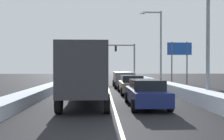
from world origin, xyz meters
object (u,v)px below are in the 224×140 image
(street_lamp_right_near, at_px, (203,16))
(street_lamp_right_mid, at_px, (158,41))
(sedan_navy_right_lane_nearest, at_px, (146,93))
(suv_gray_right_lane_third, at_px, (123,78))
(sedan_tan_right_lane_second, at_px, (131,84))
(sedan_white_center_lane_second, at_px, (88,82))
(box_truck_center_lane_nearest, at_px, (86,72))
(roadside_sign_right, at_px, (179,53))
(sedan_red_center_lane_third, at_px, (93,79))
(traffic_light_gantry, at_px, (113,52))

(street_lamp_right_near, xyz_separation_m, street_lamp_right_mid, (0.54, 13.55, -0.05))
(sedan_navy_right_lane_nearest, relative_size, suv_gray_right_lane_third, 0.92)
(sedan_tan_right_lane_second, distance_m, sedan_white_center_lane_second, 4.52)
(box_truck_center_lane_nearest, bearing_deg, roadside_sign_right, 56.15)
(sedan_white_center_lane_second, height_order, sedan_red_center_lane_third, same)
(box_truck_center_lane_nearest, bearing_deg, sedan_red_center_lane_third, 90.62)
(sedan_navy_right_lane_nearest, bearing_deg, sedan_white_center_lane_second, 112.12)
(sedan_red_center_lane_third, xyz_separation_m, roadside_sign_right, (11.11, 1.96, 3.25))
(sedan_white_center_lane_second, relative_size, street_lamp_right_near, 0.50)
(box_truck_center_lane_nearest, relative_size, street_lamp_right_mid, 0.81)
(street_lamp_right_mid, bearing_deg, sedan_tan_right_lane_second, -116.93)
(sedan_tan_right_lane_second, relative_size, sedan_red_center_lane_third, 1.00)
(sedan_navy_right_lane_nearest, distance_m, street_lamp_right_mid, 16.22)
(box_truck_center_lane_nearest, relative_size, street_lamp_right_near, 0.80)
(sedan_red_center_lane_third, relative_size, roadside_sign_right, 0.82)
(street_lamp_right_mid, bearing_deg, traffic_light_gantry, 112.57)
(traffic_light_gantry, relative_size, street_lamp_right_near, 1.17)
(sedan_navy_right_lane_nearest, xyz_separation_m, roadside_sign_right, (7.64, 17.04, 3.25))
(sedan_tan_right_lane_second, height_order, traffic_light_gantry, traffic_light_gantry)
(traffic_light_gantry, distance_m, street_lamp_right_mid, 12.83)
(box_truck_center_lane_nearest, distance_m, traffic_light_gantry, 26.38)
(suv_gray_right_lane_third, xyz_separation_m, sedan_red_center_lane_third, (-3.37, 2.59, -0.25))
(roadside_sign_right, bearing_deg, street_lamp_right_near, -103.85)
(suv_gray_right_lane_third, height_order, traffic_light_gantry, traffic_light_gantry)
(sedan_tan_right_lane_second, height_order, suv_gray_right_lane_third, suv_gray_right_lane_third)
(suv_gray_right_lane_third, height_order, street_lamp_right_near, street_lamp_right_near)
(sedan_navy_right_lane_nearest, distance_m, traffic_light_gantry, 27.10)
(box_truck_center_lane_nearest, bearing_deg, sedan_white_center_lane_second, 92.54)
(sedan_white_center_lane_second, relative_size, traffic_light_gantry, 0.42)
(sedan_navy_right_lane_nearest, bearing_deg, suv_gray_right_lane_third, 90.47)
(traffic_light_gantry, xyz_separation_m, street_lamp_right_mid, (4.92, -11.84, 0.56))
(traffic_light_gantry, distance_m, roadside_sign_right, 12.79)
(traffic_light_gantry, distance_m, street_lamp_right_near, 25.77)
(sedan_white_center_lane_second, bearing_deg, street_lamp_right_mid, 36.36)
(roadside_sign_right, bearing_deg, sedan_red_center_lane_third, -170.01)
(box_truck_center_lane_nearest, height_order, sedan_white_center_lane_second, box_truck_center_lane_nearest)
(sedan_red_center_lane_third, bearing_deg, sedan_tan_right_lane_second, -68.15)
(suv_gray_right_lane_third, distance_m, roadside_sign_right, 9.46)
(sedan_navy_right_lane_nearest, xyz_separation_m, box_truck_center_lane_nearest, (-3.31, 0.72, 1.14))
(sedan_navy_right_lane_nearest, bearing_deg, box_truck_center_lane_nearest, 167.82)
(sedan_tan_right_lane_second, xyz_separation_m, sedan_white_center_lane_second, (-3.68, 2.63, 0.00))
(sedan_navy_right_lane_nearest, distance_m, sedan_white_center_lane_second, 9.79)
(street_lamp_right_mid, distance_m, roadside_sign_right, 4.11)
(street_lamp_right_mid, relative_size, roadside_sign_right, 1.62)
(sedan_red_center_lane_third, bearing_deg, street_lamp_right_near, -62.03)
(box_truck_center_lane_nearest, height_order, street_lamp_right_near, street_lamp_right_near)
(sedan_white_center_lane_second, xyz_separation_m, sedan_red_center_lane_third, (0.21, 6.02, 0.00))
(traffic_light_gantry, bearing_deg, sedan_tan_right_lane_second, -88.35)
(sedan_navy_right_lane_nearest, height_order, street_lamp_right_near, street_lamp_right_near)
(sedan_navy_right_lane_nearest, bearing_deg, street_lamp_right_mid, 73.86)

